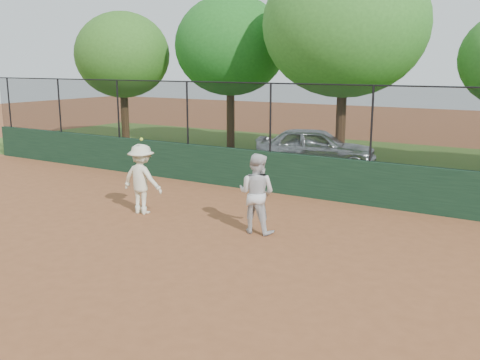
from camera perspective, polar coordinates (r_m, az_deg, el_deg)
The scene contains 10 objects.
ground at distance 10.92m, azimuth -9.76°, elevation -7.80°, with size 80.00×80.00×0.00m, color brown.
back_wall at distance 15.59m, azimuth 4.81°, elevation 0.69°, with size 26.00×0.20×1.20m, color #183621.
grass_strip at distance 21.14m, azimuth 12.15°, elevation 1.87°, with size 36.00×12.00×0.01m, color #34551A.
parked_car at distance 19.68m, azimuth 8.04°, elevation 3.45°, with size 1.75×4.36×1.48m, color #A7ACB1.
player_second at distance 11.89m, azimuth 1.77°, elevation -1.43°, with size 0.87×0.68×1.80m, color silver.
player_main at distance 13.65m, azimuth -10.43°, elevation 0.10°, with size 1.17×0.71×1.98m.
fence_assembly at distance 15.36m, azimuth 4.82°, elevation 6.69°, with size 26.00×0.06×2.00m.
tree_0 at distance 25.52m, azimuth -12.45°, elevation 12.87°, with size 4.47×4.06×6.06m.
tree_1 at distance 23.53m, azimuth -1.04°, elevation 14.12°, with size 4.92×4.47×6.62m.
tree_2 at distance 20.10m, azimuth 11.10°, elevation 15.95°, with size 5.98×5.44×7.68m.
Camera 1 is at (6.85, -7.65, 3.71)m, focal length 40.00 mm.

